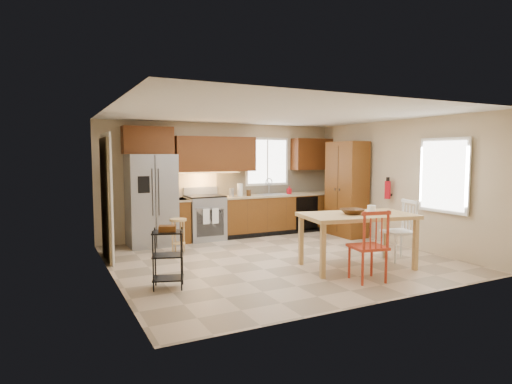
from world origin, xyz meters
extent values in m
plane|color=tan|center=(0.00, 0.00, 0.00)|extent=(5.50, 5.50, 0.00)
cube|color=silver|center=(0.00, 0.00, 2.50)|extent=(5.50, 5.00, 0.02)
cube|color=#CCB793|center=(0.00, 2.50, 1.25)|extent=(5.50, 0.02, 2.50)
cube|color=#CCB793|center=(0.00, -2.50, 1.25)|extent=(5.50, 0.02, 2.50)
cube|color=#CCB793|center=(-2.75, 0.00, 1.25)|extent=(0.02, 5.00, 2.50)
cube|color=#CCB793|center=(2.75, 0.00, 1.25)|extent=(0.02, 5.00, 2.50)
cube|color=gray|center=(-1.70, 2.12, 0.91)|extent=(0.92, 0.75, 1.82)
cube|color=gray|center=(-0.55, 2.19, 0.46)|extent=(0.76, 0.63, 0.92)
cube|color=#5E3411|center=(-1.10, 2.20, 0.45)|extent=(0.30, 0.60, 0.90)
cube|color=#5E3411|center=(1.29, 2.20, 0.45)|extent=(2.92, 0.60, 0.90)
cube|color=black|center=(1.85, 1.91, 0.45)|extent=(0.60, 0.02, 0.78)
cube|color=#C6B695|center=(1.29, 2.48, 1.18)|extent=(2.92, 0.03, 0.55)
cube|color=#572D0E|center=(-1.70, 2.33, 2.10)|extent=(1.00, 0.35, 0.55)
cube|color=#572D0E|center=(-0.25, 2.33, 1.83)|extent=(1.80, 0.35, 0.75)
cube|color=#572D0E|center=(2.25, 2.33, 1.83)|extent=(1.00, 0.35, 0.75)
cube|color=white|center=(1.10, 2.48, 1.65)|extent=(1.12, 0.04, 1.12)
cube|color=gray|center=(1.10, 2.20, 0.86)|extent=(0.62, 0.46, 0.16)
cube|color=#FFBF66|center=(-0.55, 2.30, 1.43)|extent=(1.60, 0.30, 0.01)
imported|color=#B00C18|center=(1.48, 2.10, 1.00)|extent=(0.09, 0.09, 0.19)
cylinder|color=white|center=(0.25, 2.15, 1.04)|extent=(0.12, 0.12, 0.28)
cylinder|color=gray|center=(0.05, 2.15, 0.99)|extent=(0.11, 0.11, 0.18)
cylinder|color=#472C12|center=(0.45, 2.12, 0.97)|extent=(0.10, 0.10, 0.14)
cube|color=#5E3411|center=(2.43, 1.20, 1.05)|extent=(0.50, 0.95, 2.10)
cylinder|color=#B00C18|center=(2.63, 0.15, 1.10)|extent=(0.12, 0.12, 0.36)
cube|color=white|center=(2.68, -1.15, 1.45)|extent=(0.04, 1.02, 1.32)
cube|color=#8C7A59|center=(-2.67, 1.30, 1.05)|extent=(0.04, 0.95, 2.10)
imported|color=#472C12|center=(0.75, -1.04, 0.87)|extent=(0.41, 0.41, 0.09)
cylinder|color=white|center=(1.24, -0.93, 0.90)|extent=(0.17, 0.17, 0.17)
camera|label=1|loc=(-3.63, -6.36, 1.81)|focal=30.00mm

